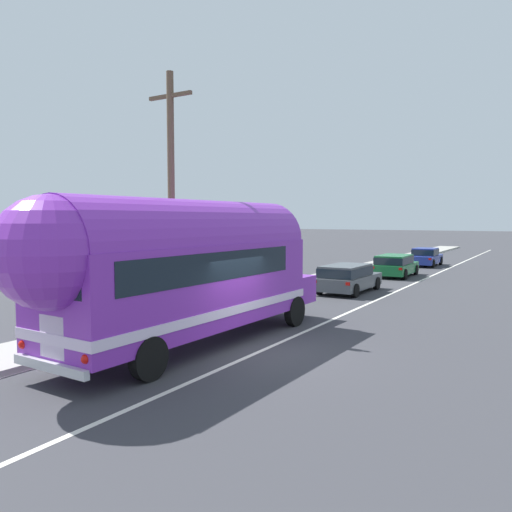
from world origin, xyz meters
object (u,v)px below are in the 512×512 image
Objects in this scene: utility_pole at (171,194)px; car_second at (395,264)px; car_lead at (347,277)px; painted_bus at (181,266)px; car_third at (425,256)px.

car_second is (2.65, 17.73, -3.64)m from utility_pole.
car_lead is at bearing -90.73° from car_second.
car_third is at bearing 89.92° from painted_bus.
car_third is (-0.06, 8.39, -0.05)m from car_second.
utility_pole is at bearing -98.52° from car_second.
utility_pole is 0.75× the size of painted_bus.
car_second is 8.39m from car_third.
car_third is at bearing 89.87° from car_lead.
car_second is (0.10, 7.84, -0.00)m from car_lead.
utility_pole is at bearing 134.95° from painted_bus.
painted_bus is at bearing -90.03° from car_lead.
car_third is (0.04, 16.23, -0.05)m from car_lead.
car_lead is 1.01× the size of car_second.
car_lead is at bearing 75.51° from utility_pole.
utility_pole reaches higher than car_second.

